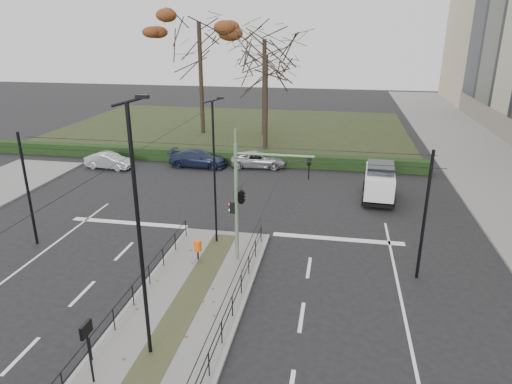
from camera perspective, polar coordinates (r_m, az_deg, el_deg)
ground at (r=21.11m, az=-6.83°, el=-10.86°), size 140.00×140.00×0.00m
median_island at (r=19.08m, az=-9.08°, el=-14.40°), size 4.40×15.00×0.14m
sidewalk_east at (r=42.53m, az=26.87°, el=3.17°), size 8.00×90.00×0.14m
park at (r=51.75m, az=-2.94°, el=7.93°), size 38.00×26.00×0.10m
hedge at (r=39.08m, az=-7.42°, el=4.52°), size 38.00×1.00×1.00m
median_railing at (r=18.51m, az=-9.34°, el=-12.25°), size 4.14×13.24×0.92m
catenary at (r=21.03m, az=-5.94°, el=-0.59°), size 20.00×34.00×6.00m
traffic_light at (r=21.06m, az=-1.60°, el=-0.31°), size 3.90×2.24×5.73m
litter_bin at (r=22.26m, az=-7.32°, el=-6.69°), size 0.38×0.38×0.98m
info_panel at (r=15.48m, az=-20.39°, el=-16.54°), size 0.12×0.57×2.20m
streetlamp_median_near at (r=14.80m, az=-14.31°, el=-5.16°), size 0.74×0.15×8.83m
streetlamp_median_far at (r=22.81m, az=-5.18°, el=2.53°), size 0.63×0.13×7.53m
parked_car_second at (r=38.66m, az=-17.88°, el=3.74°), size 3.93×1.68×1.26m
parked_car_third at (r=37.60m, az=-7.24°, el=4.20°), size 4.75×2.01×1.37m
parked_car_fourth at (r=37.21m, az=0.37°, el=4.10°), size 4.65×2.44×1.25m
white_van at (r=31.06m, az=15.17°, el=1.35°), size 2.28×4.54×2.38m
rust_tree at (r=48.66m, az=-7.18°, el=20.37°), size 8.67×8.67×14.72m
bare_tree_center at (r=47.70m, az=1.07°, el=17.75°), size 7.93×7.93×12.72m
bare_tree_near at (r=41.71m, az=1.23°, el=15.97°), size 7.13×7.13×11.18m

